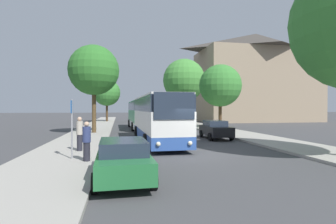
{
  "coord_description": "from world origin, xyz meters",
  "views": [
    {
      "loc": [
        -4.18,
        -13.9,
        2.51
      ],
      "look_at": [
        0.84,
        12.75,
        2.14
      ],
      "focal_mm": 28.0,
      "sensor_mm": 36.0,
      "label": 1
    }
  ],
  "objects_px": {
    "parked_car_right_near": "(215,129)",
    "tree_left_far": "(94,70)",
    "tree_left_near": "(107,93)",
    "pedestrian_waiting_near": "(87,141)",
    "pedestrian_waiting_far": "(80,133)",
    "parked_car_left_curb": "(123,159)",
    "bus_stop_sign": "(72,122)",
    "tree_right_far": "(220,86)",
    "tree_right_near": "(184,80)",
    "bus_front": "(157,118)",
    "bus_middle": "(141,114)"
  },
  "relations": [
    {
      "from": "bus_stop_sign",
      "to": "pedestrian_waiting_near",
      "type": "bearing_deg",
      "value": -42.96
    },
    {
      "from": "parked_car_right_near",
      "to": "tree_right_near",
      "type": "relative_size",
      "value": 0.41
    },
    {
      "from": "parked_car_right_near",
      "to": "bus_stop_sign",
      "type": "xyz_separation_m",
      "value": [
        -10.03,
        -7.66,
        1.08
      ]
    },
    {
      "from": "tree_left_near",
      "to": "tree_right_far",
      "type": "bearing_deg",
      "value": -53.51
    },
    {
      "from": "pedestrian_waiting_near",
      "to": "tree_left_near",
      "type": "bearing_deg",
      "value": 22.95
    },
    {
      "from": "bus_stop_sign",
      "to": "pedestrian_waiting_far",
      "type": "relative_size",
      "value": 1.47
    },
    {
      "from": "tree_right_far",
      "to": "bus_stop_sign",
      "type": "bearing_deg",
      "value": -129.6
    },
    {
      "from": "parked_car_right_near",
      "to": "tree_left_near",
      "type": "relative_size",
      "value": 0.54
    },
    {
      "from": "bus_front",
      "to": "tree_left_near",
      "type": "relative_size",
      "value": 1.47
    },
    {
      "from": "tree_right_near",
      "to": "bus_middle",
      "type": "bearing_deg",
      "value": -132.28
    },
    {
      "from": "pedestrian_waiting_far",
      "to": "tree_left_far",
      "type": "xyz_separation_m",
      "value": [
        -0.25,
        11.37,
        5.12
      ]
    },
    {
      "from": "bus_middle",
      "to": "tree_right_near",
      "type": "xyz_separation_m",
      "value": [
        7.57,
        8.33,
        5.25
      ]
    },
    {
      "from": "tree_left_far",
      "to": "tree_right_near",
      "type": "bearing_deg",
      "value": 48.45
    },
    {
      "from": "bus_front",
      "to": "tree_left_near",
      "type": "height_order",
      "value": "tree_left_near"
    },
    {
      "from": "bus_stop_sign",
      "to": "tree_left_near",
      "type": "distance_m",
      "value": 36.9
    },
    {
      "from": "bus_front",
      "to": "pedestrian_waiting_near",
      "type": "bearing_deg",
      "value": -122.38
    },
    {
      "from": "bus_front",
      "to": "pedestrian_waiting_far",
      "type": "distance_m",
      "value": 6.29
    },
    {
      "from": "pedestrian_waiting_near",
      "to": "tree_left_near",
      "type": "xyz_separation_m",
      "value": [
        -0.74,
        37.42,
        4.39
      ]
    },
    {
      "from": "pedestrian_waiting_near",
      "to": "pedestrian_waiting_far",
      "type": "distance_m",
      "value": 3.1
    },
    {
      "from": "tree_left_near",
      "to": "tree_right_far",
      "type": "height_order",
      "value": "tree_left_near"
    },
    {
      "from": "tree_left_near",
      "to": "tree_right_far",
      "type": "distance_m",
      "value": 24.11
    },
    {
      "from": "parked_car_right_near",
      "to": "tree_left_far",
      "type": "distance_m",
      "value": 13.09
    },
    {
      "from": "tree_left_near",
      "to": "tree_right_near",
      "type": "distance_m",
      "value": 15.29
    },
    {
      "from": "parked_car_left_curb",
      "to": "tree_left_near",
      "type": "relative_size",
      "value": 0.56
    },
    {
      "from": "bus_front",
      "to": "pedestrian_waiting_near",
      "type": "distance_m",
      "value": 8.09
    },
    {
      "from": "pedestrian_waiting_near",
      "to": "parked_car_left_curb",
      "type": "bearing_deg",
      "value": -130.31
    },
    {
      "from": "bus_stop_sign",
      "to": "pedestrian_waiting_near",
      "type": "height_order",
      "value": "bus_stop_sign"
    },
    {
      "from": "pedestrian_waiting_near",
      "to": "parked_car_right_near",
      "type": "bearing_deg",
      "value": -26.19
    },
    {
      "from": "parked_car_right_near",
      "to": "tree_left_near",
      "type": "xyz_separation_m",
      "value": [
        -10.03,
        29.06,
        4.65
      ]
    },
    {
      "from": "pedestrian_waiting_near",
      "to": "tree_right_far",
      "type": "height_order",
      "value": "tree_right_far"
    },
    {
      "from": "parked_car_right_near",
      "to": "tree_right_far",
      "type": "height_order",
      "value": "tree_right_far"
    },
    {
      "from": "bus_stop_sign",
      "to": "bus_front",
      "type": "bearing_deg",
      "value": 51.41
    },
    {
      "from": "pedestrian_waiting_near",
      "to": "tree_left_far",
      "type": "bearing_deg",
      "value": 25.68
    },
    {
      "from": "pedestrian_waiting_near",
      "to": "pedestrian_waiting_far",
      "type": "bearing_deg",
      "value": 35.35
    },
    {
      "from": "bus_stop_sign",
      "to": "tree_right_near",
      "type": "relative_size",
      "value": 0.27
    },
    {
      "from": "pedestrian_waiting_near",
      "to": "tree_left_near",
      "type": "distance_m",
      "value": 37.68
    },
    {
      "from": "tree_right_far",
      "to": "pedestrian_waiting_far",
      "type": "bearing_deg",
      "value": -133.65
    },
    {
      "from": "parked_car_right_near",
      "to": "pedestrian_waiting_far",
      "type": "bearing_deg",
      "value": 31.04
    },
    {
      "from": "bus_middle",
      "to": "tree_left_near",
      "type": "height_order",
      "value": "tree_left_near"
    },
    {
      "from": "pedestrian_waiting_near",
      "to": "pedestrian_waiting_far",
      "type": "xyz_separation_m",
      "value": [
        -0.73,
        3.02,
        0.07
      ]
    },
    {
      "from": "pedestrian_waiting_near",
      "to": "tree_right_near",
      "type": "height_order",
      "value": "tree_right_near"
    },
    {
      "from": "parked_car_right_near",
      "to": "pedestrian_waiting_near",
      "type": "xyz_separation_m",
      "value": [
        -9.29,
        -8.36,
        0.26
      ]
    },
    {
      "from": "parked_car_left_curb",
      "to": "pedestrian_waiting_far",
      "type": "height_order",
      "value": "pedestrian_waiting_far"
    },
    {
      "from": "tree_left_far",
      "to": "tree_right_far",
      "type": "height_order",
      "value": "tree_left_far"
    },
    {
      "from": "parked_car_left_curb",
      "to": "pedestrian_waiting_far",
      "type": "relative_size",
      "value": 2.28
    },
    {
      "from": "pedestrian_waiting_far",
      "to": "pedestrian_waiting_near",
      "type": "bearing_deg",
      "value": -154.96
    },
    {
      "from": "parked_car_left_curb",
      "to": "tree_left_far",
      "type": "bearing_deg",
      "value": 96.67
    },
    {
      "from": "pedestrian_waiting_near",
      "to": "tree_right_near",
      "type": "distance_m",
      "value": 31.63
    },
    {
      "from": "parked_car_left_curb",
      "to": "pedestrian_waiting_near",
      "type": "height_order",
      "value": "pedestrian_waiting_near"
    },
    {
      "from": "parked_car_right_near",
      "to": "tree_left_near",
      "type": "distance_m",
      "value": 31.09
    }
  ]
}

